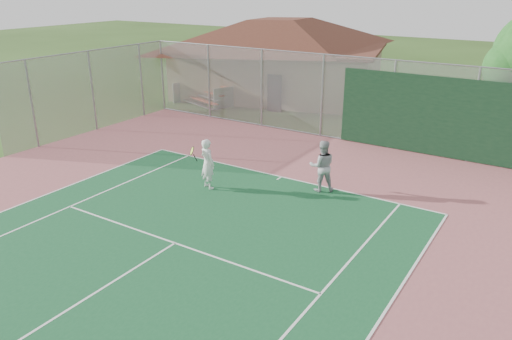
{
  "coord_description": "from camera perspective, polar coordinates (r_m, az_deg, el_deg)",
  "views": [
    {
      "loc": [
        7.81,
        -1.98,
        6.31
      ],
      "look_at": [
        0.62,
        9.29,
        1.23
      ],
      "focal_mm": 35.0,
      "sensor_mm": 36.0,
      "label": 1
    }
  ],
  "objects": [
    {
      "name": "back_fence",
      "position": [
        20.33,
        15.5,
        6.86
      ],
      "size": [
        20.08,
        0.11,
        3.53
      ],
      "color": "gray",
      "rests_on": "ground"
    },
    {
      "name": "side_fence_left",
      "position": [
        23.4,
        -18.18,
        8.55
      ],
      "size": [
        0.08,
        9.0,
        3.5
      ],
      "color": "gray",
      "rests_on": "ground"
    },
    {
      "name": "bleachers",
      "position": [
        27.45,
        -5.68,
        8.66
      ],
      "size": [
        3.44,
        2.59,
        1.09
      ],
      "rotation": [
        0.0,
        0.0,
        -0.34
      ],
      "color": "#973D22",
      "rests_on": "ground"
    },
    {
      "name": "clubhouse",
      "position": [
        29.4,
        2.75,
        13.56
      ],
      "size": [
        13.47,
        10.59,
        5.14
      ],
      "rotation": [
        0.0,
        0.0,
        0.25
      ],
      "color": "tan",
      "rests_on": "ground"
    },
    {
      "name": "player_white_front",
      "position": [
        15.99,
        -5.59,
        0.67
      ],
      "size": [
        0.93,
        0.8,
        1.64
      ],
      "rotation": [
        0.0,
        0.0,
        2.82
      ],
      "color": "silver",
      "rests_on": "ground"
    },
    {
      "name": "player_grey_back",
      "position": [
        15.84,
        7.56,
        0.4
      ],
      "size": [
        1.02,
        0.97,
        1.67
      ],
      "rotation": [
        0.0,
        0.0,
        3.73
      ],
      "color": "#A0A2A5",
      "rests_on": "ground"
    }
  ]
}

